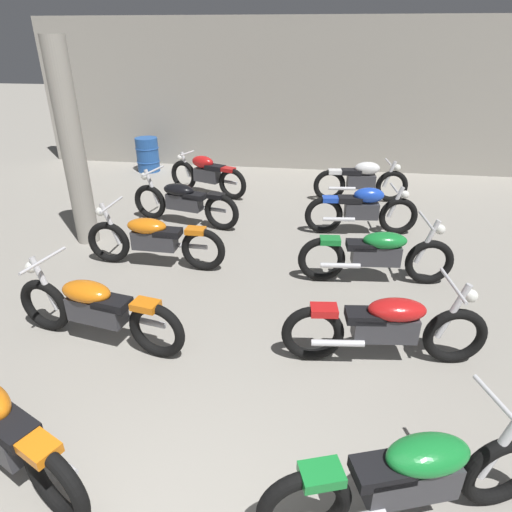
{
  "coord_description": "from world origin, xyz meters",
  "views": [
    {
      "loc": [
        0.77,
        -1.28,
        3.2
      ],
      "look_at": [
        0.0,
        3.96,
        0.55
      ],
      "focal_mm": 31.26,
      "sensor_mm": 36.0,
      "label": 1
    }
  ],
  "objects_px": {
    "motorcycle_right_row_2": "(377,253)",
    "motorcycle_right_row_0": "(412,477)",
    "motorcycle_left_row_0": "(1,430)",
    "oil_drum": "(148,155)",
    "motorcycle_left_row_4": "(207,174)",
    "motorcycle_right_row_4": "(362,180)",
    "motorcycle_left_row_3": "(184,201)",
    "motorcycle_left_row_1": "(96,308)",
    "motorcycle_right_row_3": "(362,209)",
    "support_pillar": "(72,147)",
    "motorcycle_right_row_1": "(386,326)",
    "motorcycle_left_row_2": "(154,239)"
  },
  "relations": [
    {
      "from": "motorcycle_left_row_4",
      "to": "motorcycle_right_row_0",
      "type": "relative_size",
      "value": 0.9
    },
    {
      "from": "motorcycle_left_row_3",
      "to": "motorcycle_left_row_1",
      "type": "bearing_deg",
      "value": -89.03
    },
    {
      "from": "motorcycle_right_row_3",
      "to": "motorcycle_left_row_0",
      "type": "bearing_deg",
      "value": -119.96
    },
    {
      "from": "motorcycle_right_row_4",
      "to": "motorcycle_left_row_3",
      "type": "bearing_deg",
      "value": -151.95
    },
    {
      "from": "motorcycle_right_row_3",
      "to": "support_pillar",
      "type": "bearing_deg",
      "value": -168.07
    },
    {
      "from": "motorcycle_left_row_1",
      "to": "motorcycle_right_row_4",
      "type": "xyz_separation_m",
      "value": [
        3.25,
        5.37,
        0.01
      ]
    },
    {
      "from": "motorcycle_right_row_0",
      "to": "motorcycle_right_row_1",
      "type": "bearing_deg",
      "value": 89.08
    },
    {
      "from": "support_pillar",
      "to": "motorcycle_left_row_1",
      "type": "distance_m",
      "value": 3.24
    },
    {
      "from": "motorcycle_right_row_2",
      "to": "motorcycle_left_row_3",
      "type": "bearing_deg",
      "value": 152.44
    },
    {
      "from": "support_pillar",
      "to": "motorcycle_right_row_3",
      "type": "xyz_separation_m",
      "value": [
        4.64,
        0.98,
        -1.14
      ]
    },
    {
      "from": "motorcycle_left_row_2",
      "to": "motorcycle_right_row_2",
      "type": "height_order",
      "value": "same"
    },
    {
      "from": "motorcycle_left_row_4",
      "to": "motorcycle_left_row_3",
      "type": "bearing_deg",
      "value": -89.95
    },
    {
      "from": "motorcycle_right_row_4",
      "to": "oil_drum",
      "type": "relative_size",
      "value": 2.32
    },
    {
      "from": "motorcycle_right_row_0",
      "to": "motorcycle_right_row_3",
      "type": "height_order",
      "value": "motorcycle_right_row_0"
    },
    {
      "from": "motorcycle_left_row_3",
      "to": "motorcycle_right_row_2",
      "type": "relative_size",
      "value": 0.99
    },
    {
      "from": "motorcycle_left_row_1",
      "to": "motorcycle_left_row_0",
      "type": "bearing_deg",
      "value": -87.62
    },
    {
      "from": "motorcycle_left_row_4",
      "to": "motorcycle_right_row_4",
      "type": "xyz_separation_m",
      "value": [
        3.32,
        0.02,
        0.0
      ]
    },
    {
      "from": "motorcycle_left_row_4",
      "to": "motorcycle_right_row_3",
      "type": "height_order",
      "value": "same"
    },
    {
      "from": "motorcycle_left_row_4",
      "to": "motorcycle_right_row_4",
      "type": "height_order",
      "value": "same"
    },
    {
      "from": "motorcycle_left_row_4",
      "to": "oil_drum",
      "type": "distance_m",
      "value": 2.54
    },
    {
      "from": "motorcycle_right_row_0",
      "to": "motorcycle_right_row_3",
      "type": "bearing_deg",
      "value": 89.92
    },
    {
      "from": "motorcycle_left_row_4",
      "to": "support_pillar",
      "type": "bearing_deg",
      "value": -117.78
    },
    {
      "from": "motorcycle_left_row_4",
      "to": "motorcycle_right_row_3",
      "type": "bearing_deg",
      "value": -28.33
    },
    {
      "from": "oil_drum",
      "to": "support_pillar",
      "type": "bearing_deg",
      "value": -83.04
    },
    {
      "from": "motorcycle_right_row_2",
      "to": "motorcycle_right_row_0",
      "type": "bearing_deg",
      "value": -91.59
    },
    {
      "from": "motorcycle_left_row_1",
      "to": "motorcycle_right_row_3",
      "type": "bearing_deg",
      "value": 48.93
    },
    {
      "from": "motorcycle_left_row_0",
      "to": "motorcycle_right_row_3",
      "type": "distance_m",
      "value": 6.17
    },
    {
      "from": "motorcycle_left_row_2",
      "to": "motorcycle_right_row_1",
      "type": "xyz_separation_m",
      "value": [
        3.19,
        -1.78,
        0.0
      ]
    },
    {
      "from": "motorcycle_right_row_0",
      "to": "motorcycle_right_row_4",
      "type": "relative_size",
      "value": 1.06
    },
    {
      "from": "motorcycle_left_row_2",
      "to": "motorcycle_right_row_2",
      "type": "bearing_deg",
      "value": -0.44
    },
    {
      "from": "support_pillar",
      "to": "motorcycle_left_row_0",
      "type": "distance_m",
      "value": 4.77
    },
    {
      "from": "motorcycle_right_row_1",
      "to": "motorcycle_left_row_0",
      "type": "bearing_deg",
      "value": -149.14
    },
    {
      "from": "support_pillar",
      "to": "oil_drum",
      "type": "xyz_separation_m",
      "value": [
        -0.53,
        4.33,
        -1.18
      ]
    },
    {
      "from": "motorcycle_left_row_2",
      "to": "motorcycle_left_row_4",
      "type": "distance_m",
      "value": 3.45
    },
    {
      "from": "motorcycle_left_row_3",
      "to": "motorcycle_right_row_3",
      "type": "distance_m",
      "value": 3.21
    },
    {
      "from": "motorcycle_left_row_2",
      "to": "motorcycle_right_row_3",
      "type": "xyz_separation_m",
      "value": [
        3.17,
        1.71,
        0.01
      ]
    },
    {
      "from": "motorcycle_right_row_0",
      "to": "oil_drum",
      "type": "bearing_deg",
      "value": 120.88
    },
    {
      "from": "support_pillar",
      "to": "motorcycle_right_row_0",
      "type": "relative_size",
      "value": 1.53
    },
    {
      "from": "motorcycle_right_row_3",
      "to": "oil_drum",
      "type": "bearing_deg",
      "value": 147.11
    },
    {
      "from": "support_pillar",
      "to": "motorcycle_right_row_2",
      "type": "bearing_deg",
      "value": -9.1
    },
    {
      "from": "motorcycle_left_row_3",
      "to": "motorcycle_right_row_2",
      "type": "distance_m",
      "value": 3.73
    },
    {
      "from": "motorcycle_left_row_0",
      "to": "oil_drum",
      "type": "height_order",
      "value": "motorcycle_left_row_0"
    },
    {
      "from": "motorcycle_left_row_1",
      "to": "oil_drum",
      "type": "xyz_separation_m",
      "value": [
        -2.02,
        6.96,
        -0.03
      ]
    },
    {
      "from": "motorcycle_right_row_2",
      "to": "oil_drum",
      "type": "relative_size",
      "value": 2.55
    },
    {
      "from": "motorcycle_right_row_2",
      "to": "motorcycle_right_row_3",
      "type": "height_order",
      "value": "motorcycle_right_row_2"
    },
    {
      "from": "motorcycle_right_row_0",
      "to": "oil_drum",
      "type": "distance_m",
      "value": 10.07
    },
    {
      "from": "motorcycle_right_row_1",
      "to": "motorcycle_right_row_3",
      "type": "bearing_deg",
      "value": 90.35
    },
    {
      "from": "motorcycle_left_row_3",
      "to": "motorcycle_left_row_0",
      "type": "bearing_deg",
      "value": -88.57
    },
    {
      "from": "motorcycle_right_row_0",
      "to": "motorcycle_right_row_4",
      "type": "height_order",
      "value": "motorcycle_right_row_0"
    },
    {
      "from": "motorcycle_right_row_0",
      "to": "motorcycle_right_row_2",
      "type": "distance_m",
      "value": 3.56
    }
  ]
}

